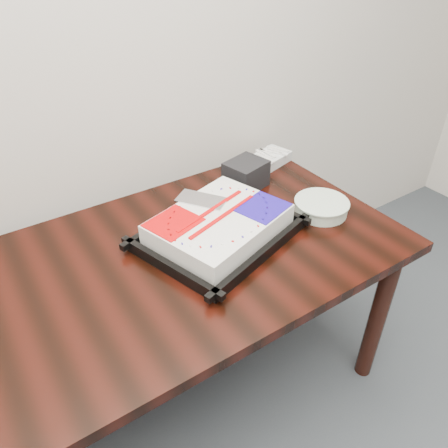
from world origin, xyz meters
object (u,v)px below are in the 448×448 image
table (149,286)px  napkin_box (246,174)px  cake_tray (219,227)px  plate_stack (321,207)px

table → napkin_box: (0.58, 0.24, 0.14)m
table → cake_tray: (0.28, -0.00, 0.13)m
cake_tray → plate_stack: bearing=-10.9°
plate_stack → napkin_box: size_ratio=1.32×
plate_stack → napkin_box: bearing=110.6°
table → napkin_box: bearing=22.6°
table → plate_stack: 0.72m
plate_stack → table: bearing=173.1°
table → plate_stack: (0.70, -0.09, 0.11)m
cake_tray → plate_stack: (0.42, -0.08, -0.02)m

